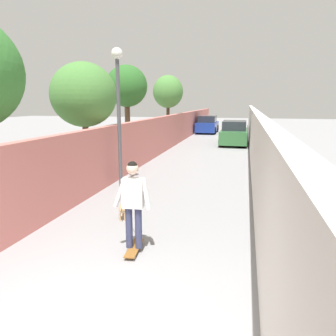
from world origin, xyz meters
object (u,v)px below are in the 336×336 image
person_skateboarder (133,198)px  car_near (234,133)px  lamp_post (118,94)px  tree_left_mid (127,87)px  tree_left_near (84,95)px  tree_left_distant (168,92)px  dog (124,207)px  skateboard (134,248)px  car_far (207,125)px

person_skateboarder → car_near: bearing=-4.3°
lamp_post → tree_left_mid: bearing=18.4°
tree_left_near → car_near: size_ratio=0.94×
tree_left_distant → car_near: (-0.25, -4.59, -2.71)m
tree_left_distant → dog: 15.51m
person_skateboarder → car_near: (16.33, -1.23, -0.33)m
skateboard → dog: dog is taller
tree_left_distant → car_far: (7.21, -1.93, -2.71)m
lamp_post → car_far: lamp_post is taller
tree_left_near → car_near: 12.45m
tree_left_near → lamp_post: 1.70m
tree_left_mid → tree_left_distant: 6.04m
lamp_post → skateboard: bearing=-155.2°
skateboard → car_near: 16.39m
tree_left_mid → person_skateboarder: 11.61m
tree_left_distant → car_far: bearing=-15.0°
person_skateboarder → car_far: (23.79, 1.43, -0.33)m
tree_left_near → car_far: (18.71, -2.16, -2.28)m
tree_left_mid → skateboard: bearing=-158.9°
person_skateboarder → lamp_post: bearing=24.8°
dog → car_far: car_far is taller
skateboard → dog: bearing=27.1°
tree_left_mid → car_near: (5.75, -5.32, -2.79)m
tree_left_near → dog: tree_left_near is taller
skateboard → car_near: size_ratio=0.19×
tree_left_mid → lamp_post: 6.53m
tree_left_near → skateboard: tree_left_near is taller
skateboard → car_far: size_ratio=0.20×
dog → tree_left_near: bearing=38.6°
tree_left_mid → skateboard: tree_left_mid is taller
tree_left_near → skateboard: (-5.08, -3.60, -2.92)m
tree_left_distant → car_near: 5.33m
tree_left_near → tree_left_mid: (5.50, 0.49, 0.52)m
tree_left_mid → dog: size_ratio=2.40×
car_far → dog: bearing=-178.4°
lamp_post → dog: lamp_post is taller
tree_left_near → tree_left_distant: 11.51m
tree_left_near → tree_left_mid: tree_left_mid is taller
car_far → person_skateboarder: bearing=-176.6°
car_far → tree_left_mid: bearing=168.6°
tree_left_mid → person_skateboarder: bearing=-158.9°
tree_left_distant → skateboard: tree_left_distant is taller
dog → car_near: 14.87m
tree_left_near → tree_left_distant: (11.50, -0.23, 0.43)m
tree_left_distant → person_skateboarder: bearing=-168.5°
lamp_post → skateboard: lamp_post is taller
tree_left_mid → skateboard: (-10.58, -4.09, -3.44)m
tree_left_mid → car_far: size_ratio=1.15×
skateboard → person_skateboarder: 0.98m
tree_left_distant → car_near: bearing=-93.2°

